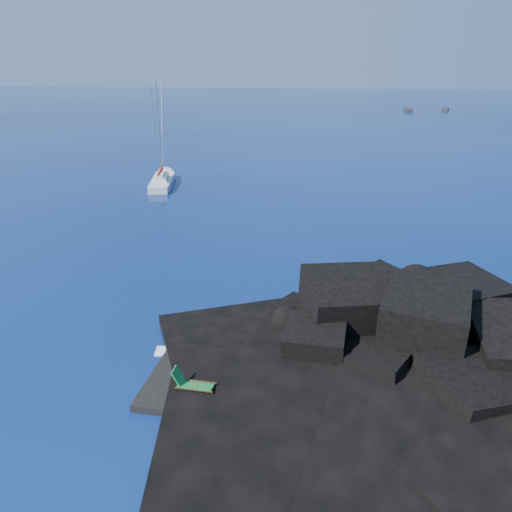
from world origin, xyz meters
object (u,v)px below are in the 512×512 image
Objects in this scene: sailboat at (163,185)px; marker_cone at (195,389)px; sunbather at (290,363)px; distant_boat_b at (445,110)px; deck_chair at (196,381)px; distant_boat_a at (408,111)px.

sailboat reaches higher than marker_cone.
sunbather is 0.36× the size of distant_boat_b.
distant_boat_b is (37.53, 119.42, -0.52)m from sunbather.
sailboat is 39.52m from deck_chair.
marker_cone is (-0.00, -0.16, -0.33)m from deck_chair.
deck_chair reaches higher than distant_boat_a.
distant_boat_a is at bearing 69.98° from sunbather.
sailboat is at bearing 107.15° from marker_cone.
deck_chair is 1.03× the size of sunbather.
deck_chair reaches higher than distant_boat_b.
marker_cone is 128.94m from distant_boat_b.
distant_boat_a is at bearing -145.87° from distant_boat_b.
distant_boat_a is at bearing 80.71° from deck_chair.
deck_chair is 0.37m from marker_cone.
deck_chair reaches higher than marker_cone.
distant_boat_a is (27.37, 116.47, -0.52)m from sunbather.
sunbather is 119.64m from distant_boat_a.
distant_boat_a is 1.01× the size of distant_boat_b.
distant_boat_a is 10.59m from distant_boat_b.
distant_boat_b is at bearing 15.89° from distant_boat_a.
deck_chair is 0.37× the size of distant_boat_a.
distant_boat_b is (53.37, 84.12, 0.00)m from sailboat.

